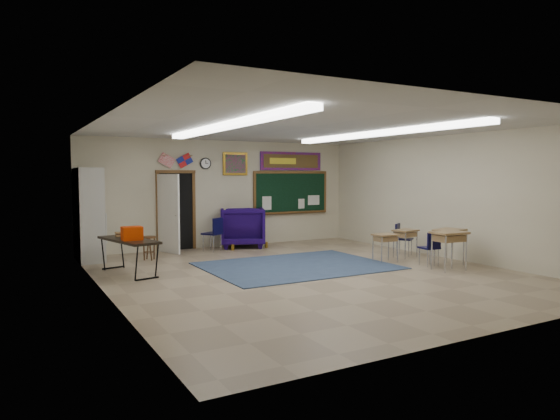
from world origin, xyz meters
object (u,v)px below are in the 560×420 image
wingback_armchair (242,227)px  student_desk_front_right (405,242)px  folding_table (129,255)px  wooden_stool (149,248)px  student_desk_front_left (385,246)px

wingback_armchair → student_desk_front_right: size_ratio=1.80×
folding_table → wooden_stool: bearing=49.0°
wingback_armchair → student_desk_front_right: wingback_armchair is taller
student_desk_front_left → folding_table: size_ratio=0.36×
student_desk_front_right → folding_table: (-6.41, 1.21, 0.01)m
student_desk_front_left → student_desk_front_right: 0.92m
student_desk_front_left → wooden_stool: 5.60m
student_desk_front_right → folding_table: 6.52m
student_desk_front_right → folding_table: bearing=158.2°
folding_table → wooden_stool: folding_table is taller
folding_table → wooden_stool: 1.70m
student_desk_front_left → wingback_armchair: bearing=118.0°
student_desk_front_right → wooden_stool: bearing=143.1°
wingback_armchair → student_desk_front_left: wingback_armchair is taller
student_desk_front_left → folding_table: 5.73m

